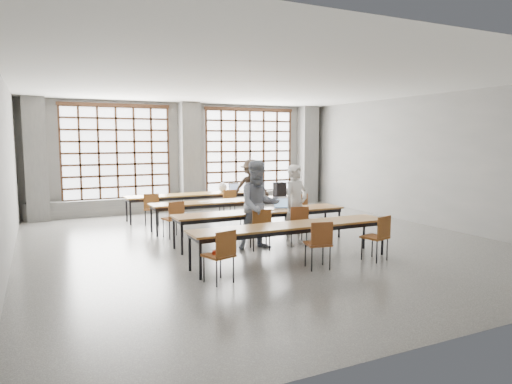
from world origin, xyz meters
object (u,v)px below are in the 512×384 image
Objects in this scene: chair_near_left at (222,251)px; chair_back_right at (253,200)px; chair_mid_right at (299,206)px; laptop_front at (281,206)px; student_male at (296,205)px; student_female at (259,205)px; chair_back_mid at (228,201)px; mouse at (298,207)px; desk_row_c at (261,214)px; chair_mid_centre at (251,210)px; student_back at (251,188)px; chair_back_left at (152,206)px; chair_near_right at (378,233)px; plastic_bag at (223,187)px; desk_row_d at (293,228)px; chair_mid_left at (174,216)px; chair_near_mid at (319,240)px; laptop_back at (235,189)px; chair_front_left at (261,225)px; desk_row_a at (195,196)px; phone at (270,210)px; red_pouch at (219,252)px; chair_front_right at (298,222)px; green_box at (258,208)px; backpack at (280,190)px; desk_row_b at (227,203)px.

chair_back_right is at bearing 60.15° from chair_near_left.
laptop_front reaches higher than chair_mid_right.
student_male is 0.90m from student_female.
chair_back_mid and chair_back_right have the same top height.
student_female is 19.18× the size of mouse.
desk_row_c is 4.55× the size of chair_mid_right.
student_back is at bearing 64.98° from chair_mid_centre.
chair_back_left is 1.95× the size of laptop_front.
chair_near_right is (1.32, -2.36, -0.13)m from desk_row_c.
chair_back_left is 3.08× the size of plastic_bag.
chair_back_left is 2.22m from chair_back_mid.
chair_near_right is 3.08× the size of plastic_bag.
student_back is at bearing -38.16° from plastic_bag.
student_female is (-0.10, 1.23, 0.28)m from desk_row_d.
chair_mid_left and chair_near_mid have the same top height.
chair_near_mid is 6.30m from laptop_back.
student_female is at bearing 80.88° from chair_front_left.
desk_row_d is (-0.20, -1.73, 0.00)m from desk_row_c.
chair_near_left is 0.47× the size of student_female.
laptop_back is (1.34, 0.11, 0.13)m from desk_row_a.
chair_back_mid is 1.00× the size of chair_mid_right.
chair_front_left is 4.20m from student_back.
laptop_front is at bearing -134.61° from chair_mid_right.
laptop_front is 3.48× the size of phone.
chair_mid_right is 5.14m from red_pouch.
student_female reaches higher than chair_front_right.
green_box is at bearing 141.95° from phone.
plastic_bag reaches higher than desk_row_c.
student_male reaches higher than chair_back_right.
chair_near_mid is 3.08× the size of plastic_bag.
chair_near_left is at bearing -122.16° from student_female.
chair_back_left is 6.77× the size of phone.
student_male is at bearing -77.63° from desk_row_a.
chair_mid_left is at bearing 152.58° from mouse.
desk_row_d is 16.00× the size of green_box.
desk_row_a is 3.68m from green_box.
chair_near_mid is at bearing -95.94° from chair_mid_centre.
student_back reaches higher than chair_mid_left.
student_female is (0.02, 0.13, 0.40)m from chair_front_left.
student_female is 4.06m from student_back.
chair_front_right is (-1.19, -1.94, 0.00)m from chair_mid_right.
chair_back_left is 3.76m from phone.
desk_row_a is 40.82× the size of mouse.
mouse reaches higher than phone.
chair_front_right is at bearing -89.85° from plastic_bag.
red_pouch is at bearing -106.41° from student_back.
backpack reaches higher than desk_row_a.
green_box reaches higher than desk_row_d.
backpack reaches higher than chair_near_mid.
backpack is (1.60, 0.05, 0.27)m from desk_row_b.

